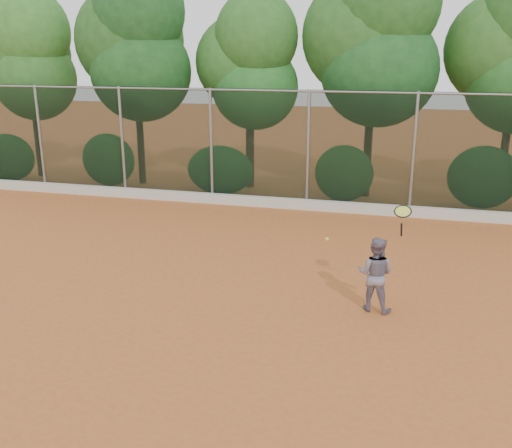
# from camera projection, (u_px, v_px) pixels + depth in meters

# --- Properties ---
(ground) EXTENTS (80.00, 80.00, 0.00)m
(ground) POSITION_uv_depth(u_px,v_px,m) (243.00, 302.00, 10.77)
(ground) COLOR #B15D2A
(ground) RESTS_ON ground
(concrete_curb) EXTENTS (24.00, 0.20, 0.30)m
(concrete_curb) POSITION_uv_depth(u_px,v_px,m) (306.00, 205.00, 17.04)
(concrete_curb) COLOR beige
(concrete_curb) RESTS_ON ground
(tennis_player) EXTENTS (0.76, 0.65, 1.39)m
(tennis_player) POSITION_uv_depth(u_px,v_px,m) (375.00, 274.00, 10.26)
(tennis_player) COLOR slate
(tennis_player) RESTS_ON ground
(chainlink_fence) EXTENTS (24.09, 0.09, 3.50)m
(chainlink_fence) POSITION_uv_depth(u_px,v_px,m) (308.00, 147.00, 16.71)
(chainlink_fence) COLOR black
(chainlink_fence) RESTS_ON ground
(foliage_backdrop) EXTENTS (23.70, 3.63, 7.55)m
(foliage_backdrop) POSITION_uv_depth(u_px,v_px,m) (304.00, 56.00, 17.93)
(foliage_backdrop) COLOR #46301A
(foliage_backdrop) RESTS_ON ground
(tennis_racket) EXTENTS (0.33, 0.30, 0.58)m
(tennis_racket) POSITION_uv_depth(u_px,v_px,m) (403.00, 214.00, 9.81)
(tennis_racket) COLOR black
(tennis_racket) RESTS_ON ground
(tennis_ball_in_flight) EXTENTS (0.06, 0.06, 0.06)m
(tennis_ball_in_flight) POSITION_uv_depth(u_px,v_px,m) (327.00, 239.00, 10.15)
(tennis_ball_in_flight) COLOR yellow
(tennis_ball_in_flight) RESTS_ON ground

